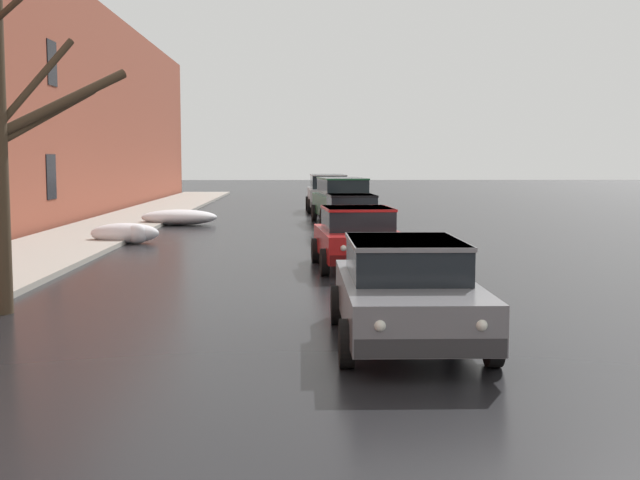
% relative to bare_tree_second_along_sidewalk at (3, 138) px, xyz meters
% --- Properties ---
extents(left_sidewalk_slab, '(3.40, 80.00, 0.13)m').
position_rel_bare_tree_second_along_sidewalk_xyz_m(left_sidewalk_slab, '(-2.09, 8.65, -2.81)').
color(left_sidewalk_slab, '#A8A399').
rests_on(left_sidewalk_slab, ground).
extents(snow_bank_near_corner_left, '(2.93, 1.48, 0.60)m').
position_rel_bare_tree_second_along_sidewalk_xyz_m(snow_bank_near_corner_left, '(0.14, 18.51, -2.58)').
color(snow_bank_near_corner_left, white).
rests_on(snow_bank_near_corner_left, ground).
extents(snow_bank_mid_block_left, '(2.07, 0.97, 0.62)m').
position_rel_bare_tree_second_along_sidewalk_xyz_m(snow_bank_mid_block_left, '(-0.40, 11.37, -2.57)').
color(snow_bank_mid_block_left, white).
rests_on(snow_bank_mid_block_left, ground).
extents(bare_tree_second_along_sidewalk, '(3.24, 2.44, 6.00)m').
position_rel_bare_tree_second_along_sidewalk_xyz_m(bare_tree_second_along_sidewalk, '(0.00, 0.00, 0.00)').
color(bare_tree_second_along_sidewalk, '#423323').
rests_on(bare_tree_second_along_sidewalk, ground).
extents(sedan_grey_approaching_near_lane, '(1.98, 4.38, 1.42)m').
position_rel_bare_tree_second_along_sidewalk_xyz_m(sedan_grey_approaching_near_lane, '(6.30, -2.40, -2.12)').
color(sedan_grey_approaching_near_lane, slate).
rests_on(sedan_grey_approaching_near_lane, ground).
extents(sedan_red_parked_kerbside_close, '(2.17, 3.96, 1.42)m').
position_rel_bare_tree_second_along_sidewalk_xyz_m(sedan_red_parked_kerbside_close, '(6.20, 5.51, -2.12)').
color(sedan_red_parked_kerbside_close, red).
rests_on(sedan_red_parked_kerbside_close, ground).
extents(sedan_black_parked_kerbside_mid, '(2.03, 4.09, 1.42)m').
position_rel_bare_tree_second_along_sidewalk_xyz_m(sedan_black_parked_kerbside_mid, '(6.51, 12.64, -2.12)').
color(sedan_black_parked_kerbside_mid, black).
rests_on(sedan_black_parked_kerbside_mid, ground).
extents(suv_green_parked_far_down_block, '(2.43, 4.90, 1.82)m').
position_rel_bare_tree_second_along_sidewalk_xyz_m(suv_green_parked_far_down_block, '(6.53, 19.11, -1.88)').
color(suv_green_parked_far_down_block, '#1E5633').
rests_on(suv_green_parked_far_down_block, ground).
extents(suv_silver_queued_behind_truck, '(2.18, 4.57, 1.82)m').
position_rel_bare_tree_second_along_sidewalk_xyz_m(suv_silver_queued_behind_truck, '(6.24, 26.77, -1.88)').
color(suv_silver_queued_behind_truck, '#B7B7BC').
rests_on(suv_silver_queued_behind_truck, ground).
extents(sedan_darkblue_at_far_intersection, '(2.11, 4.39, 1.42)m').
position_rel_bare_tree_second_along_sidewalk_xyz_m(sedan_darkblue_at_far_intersection, '(6.76, 33.02, -2.12)').
color(sedan_darkblue_at_far_intersection, navy).
rests_on(sedan_darkblue_at_far_intersection, ground).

